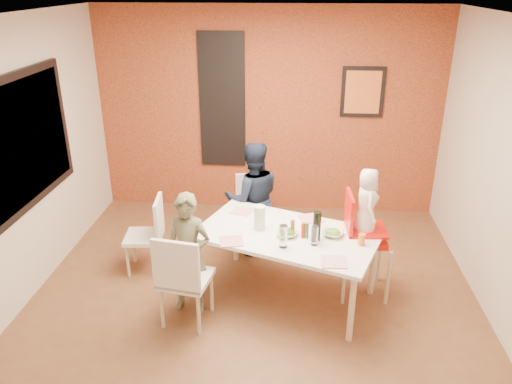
# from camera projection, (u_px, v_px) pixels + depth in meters

# --- Properties ---
(ground) EXTENTS (4.50, 4.50, 0.00)m
(ground) POSITION_uv_depth(u_px,v_px,m) (254.00, 299.00, 5.04)
(ground) COLOR brown
(ground) RESTS_ON ground
(ceiling) EXTENTS (4.50, 4.50, 0.02)m
(ceiling) POSITION_uv_depth(u_px,v_px,m) (253.00, 17.00, 3.97)
(ceiling) COLOR white
(ceiling) RESTS_ON wall_back
(wall_back) EXTENTS (4.50, 0.02, 2.70)m
(wall_back) POSITION_uv_depth(u_px,v_px,m) (268.00, 113.00, 6.56)
(wall_back) COLOR beige
(wall_back) RESTS_ON ground
(wall_front) EXTENTS (4.50, 0.02, 2.70)m
(wall_front) POSITION_uv_depth(u_px,v_px,m) (213.00, 341.00, 2.44)
(wall_front) COLOR beige
(wall_front) RESTS_ON ground
(wall_left) EXTENTS (0.02, 4.50, 2.70)m
(wall_left) POSITION_uv_depth(u_px,v_px,m) (14.00, 167.00, 4.67)
(wall_left) COLOR beige
(wall_left) RESTS_ON ground
(wall_right) EXTENTS (0.02, 4.50, 2.70)m
(wall_right) POSITION_uv_depth(u_px,v_px,m) (511.00, 182.00, 4.33)
(wall_right) COLOR beige
(wall_right) RESTS_ON ground
(brick_accent_wall) EXTENTS (4.50, 0.02, 2.70)m
(brick_accent_wall) POSITION_uv_depth(u_px,v_px,m) (268.00, 113.00, 6.54)
(brick_accent_wall) COLOR maroon
(brick_accent_wall) RESTS_ON ground
(picture_window_frame) EXTENTS (0.05, 1.70, 1.30)m
(picture_window_frame) POSITION_uv_depth(u_px,v_px,m) (24.00, 141.00, 4.77)
(picture_window_frame) COLOR black
(picture_window_frame) RESTS_ON wall_left
(picture_window_pane) EXTENTS (0.02, 1.55, 1.15)m
(picture_window_pane) POSITION_uv_depth(u_px,v_px,m) (26.00, 141.00, 4.77)
(picture_window_pane) COLOR black
(picture_window_pane) RESTS_ON wall_left
(glassblock_strip) EXTENTS (0.55, 0.03, 1.70)m
(glassblock_strip) POSITION_uv_depth(u_px,v_px,m) (222.00, 101.00, 6.51)
(glassblock_strip) COLOR silver
(glassblock_strip) RESTS_ON wall_back
(glassblock_surround) EXTENTS (0.60, 0.03, 1.76)m
(glassblock_surround) POSITION_uv_depth(u_px,v_px,m) (222.00, 101.00, 6.51)
(glassblock_surround) COLOR black
(glassblock_surround) RESTS_ON wall_back
(art_print_frame) EXTENTS (0.54, 0.03, 0.64)m
(art_print_frame) POSITION_uv_depth(u_px,v_px,m) (363.00, 92.00, 6.31)
(art_print_frame) COLOR black
(art_print_frame) RESTS_ON wall_back
(art_print_canvas) EXTENTS (0.44, 0.01, 0.54)m
(art_print_canvas) POSITION_uv_depth(u_px,v_px,m) (363.00, 92.00, 6.30)
(art_print_canvas) COLOR orange
(art_print_canvas) RESTS_ON wall_back
(dining_table) EXTENTS (1.93, 1.49, 0.71)m
(dining_table) POSITION_uv_depth(u_px,v_px,m) (287.00, 239.00, 4.85)
(dining_table) COLOR white
(dining_table) RESTS_ON ground
(chair_near) EXTENTS (0.50, 0.50, 0.94)m
(chair_near) POSITION_uv_depth(u_px,v_px,m) (182.00, 276.00, 4.47)
(chair_near) COLOR silver
(chair_near) RESTS_ON ground
(chair_far) EXTENTS (0.47, 0.47, 0.85)m
(chair_far) POSITION_uv_depth(u_px,v_px,m) (253.00, 206.00, 5.97)
(chair_far) COLOR white
(chair_far) RESTS_ON ground
(chair_left) EXTENTS (0.43, 0.43, 0.85)m
(chair_left) POSITION_uv_depth(u_px,v_px,m) (150.00, 231.00, 5.37)
(chair_left) COLOR white
(chair_left) RESTS_ON ground
(high_chair) EXTENTS (0.48, 0.48, 1.09)m
(high_chair) POSITION_uv_depth(u_px,v_px,m) (360.00, 235.00, 4.91)
(high_chair) COLOR red
(high_chair) RESTS_ON ground
(child_near) EXTENTS (0.49, 0.37, 1.22)m
(child_near) POSITION_uv_depth(u_px,v_px,m) (189.00, 254.00, 4.66)
(child_near) COLOR brown
(child_near) RESTS_ON ground
(child_far) EXTENTS (0.75, 0.64, 1.34)m
(child_far) POSITION_uv_depth(u_px,v_px,m) (253.00, 199.00, 5.68)
(child_far) COLOR black
(child_far) RESTS_ON ground
(toddler) EXTENTS (0.26, 0.37, 0.71)m
(toddler) POSITION_uv_depth(u_px,v_px,m) (367.00, 203.00, 4.77)
(toddler) COLOR white
(toddler) RESTS_ON high_chair
(plate_near_left) EXTENTS (0.26, 0.26, 0.01)m
(plate_near_left) POSITION_uv_depth(u_px,v_px,m) (231.00, 241.00, 4.67)
(plate_near_left) COLOR silver
(plate_near_left) RESTS_ON dining_table
(plate_far_mid) EXTENTS (0.28, 0.28, 0.01)m
(plate_far_mid) POSITION_uv_depth(u_px,v_px,m) (311.00, 218.00, 5.10)
(plate_far_mid) COLOR white
(plate_far_mid) RESTS_ON dining_table
(plate_near_right) EXTENTS (0.23, 0.23, 0.01)m
(plate_near_right) POSITION_uv_depth(u_px,v_px,m) (334.00, 262.00, 4.33)
(plate_near_right) COLOR white
(plate_near_right) RESTS_ON dining_table
(plate_far_left) EXTENTS (0.25, 0.25, 0.01)m
(plate_far_left) POSITION_uv_depth(u_px,v_px,m) (242.00, 211.00, 5.27)
(plate_far_left) COLOR white
(plate_far_left) RESTS_ON dining_table
(salad_bowl_a) EXTENTS (0.24, 0.24, 0.05)m
(salad_bowl_a) POSITION_uv_depth(u_px,v_px,m) (287.00, 233.00, 4.77)
(salad_bowl_a) COLOR white
(salad_bowl_a) RESTS_ON dining_table
(salad_bowl_b) EXTENTS (0.26, 0.26, 0.05)m
(salad_bowl_b) POSITION_uv_depth(u_px,v_px,m) (333.00, 233.00, 4.77)
(salad_bowl_b) COLOR silver
(salad_bowl_b) RESTS_ON dining_table
(wine_bottle) EXTENTS (0.08, 0.08, 0.29)m
(wine_bottle) POSITION_uv_depth(u_px,v_px,m) (317.00, 226.00, 4.65)
(wine_bottle) COLOR black
(wine_bottle) RESTS_ON dining_table
(wine_glass_a) EXTENTS (0.08, 0.08, 0.22)m
(wine_glass_a) POSITION_uv_depth(u_px,v_px,m) (283.00, 236.00, 4.54)
(wine_glass_a) COLOR silver
(wine_glass_a) RESTS_ON dining_table
(wine_glass_b) EXTENTS (0.07, 0.07, 0.19)m
(wine_glass_b) POSITION_uv_depth(u_px,v_px,m) (315.00, 235.00, 4.58)
(wine_glass_b) COLOR silver
(wine_glass_b) RESTS_ON dining_table
(paper_towel_roll) EXTENTS (0.11, 0.11, 0.25)m
(paper_towel_roll) POSITION_uv_depth(u_px,v_px,m) (260.00, 218.00, 4.85)
(paper_towel_roll) COLOR white
(paper_towel_roll) RESTS_ON dining_table
(condiment_red) EXTENTS (0.04, 0.04, 0.15)m
(condiment_red) POSITION_uv_depth(u_px,v_px,m) (303.00, 230.00, 4.72)
(condiment_red) COLOR red
(condiment_red) RESTS_ON dining_table
(condiment_green) EXTENTS (0.04, 0.04, 0.15)m
(condiment_green) POSITION_uv_depth(u_px,v_px,m) (307.00, 230.00, 4.72)
(condiment_green) COLOR #2F7125
(condiment_green) RESTS_ON dining_table
(condiment_brown) EXTENTS (0.04, 0.04, 0.16)m
(condiment_brown) POSITION_uv_depth(u_px,v_px,m) (293.00, 228.00, 4.77)
(condiment_brown) COLOR brown
(condiment_brown) RESTS_ON dining_table
(sippy_cup) EXTENTS (0.06, 0.06, 0.11)m
(sippy_cup) POSITION_uv_depth(u_px,v_px,m) (362.00, 240.00, 4.59)
(sippy_cup) COLOR orange
(sippy_cup) RESTS_ON dining_table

